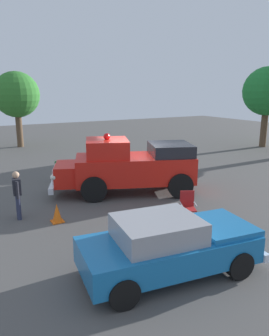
{
  "coord_description": "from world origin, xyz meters",
  "views": [
    {
      "loc": [
        -6.75,
        -12.22,
        4.37
      ],
      "look_at": [
        -0.15,
        -0.43,
        1.08
      ],
      "focal_mm": 34.91,
      "sensor_mm": 36.0,
      "label": 1
    }
  ],
  "objects_px": {
    "classic_hot_rod": "(170,244)",
    "spectator_standing": "(17,192)",
    "oak_tree_distant": "(16,95)",
    "lawn_chair_by_car": "(61,170)",
    "lawn_chair_spare": "(188,204)",
    "traffic_cone": "(57,213)",
    "vintage_fire_truck": "(129,165)",
    "oak_tree_left": "(267,92)"
  },
  "relations": [
    {
      "from": "classic_hot_rod",
      "to": "spectator_standing",
      "type": "height_order",
      "value": "spectator_standing"
    },
    {
      "from": "vintage_fire_truck",
      "to": "lawn_chair_spare",
      "type": "height_order",
      "value": "vintage_fire_truck"
    },
    {
      "from": "lawn_chair_by_car",
      "to": "spectator_standing",
      "type": "xyz_separation_m",
      "value": [
        -2.65,
        -3.78,
        0.37
      ]
    },
    {
      "from": "oak_tree_left",
      "to": "lawn_chair_spare",
      "type": "bearing_deg",
      "value": -148.35
    },
    {
      "from": "oak_tree_distant",
      "to": "traffic_cone",
      "type": "xyz_separation_m",
      "value": [
        -1.74,
        -15.84,
        -3.6
      ]
    },
    {
      "from": "vintage_fire_truck",
      "to": "oak_tree_distant",
      "type": "height_order",
      "value": "oak_tree_distant"
    },
    {
      "from": "vintage_fire_truck",
      "to": "spectator_standing",
      "type": "xyz_separation_m",
      "value": [
        -4.7,
        -0.72,
        -0.23
      ]
    },
    {
      "from": "lawn_chair_spare",
      "to": "lawn_chair_by_car",
      "type": "bearing_deg",
      "value": 108.84
    },
    {
      "from": "spectator_standing",
      "to": "oak_tree_distant",
      "type": "height_order",
      "value": "oak_tree_distant"
    },
    {
      "from": "vintage_fire_truck",
      "to": "lawn_chair_by_car",
      "type": "xyz_separation_m",
      "value": [
        -2.05,
        3.06,
        -0.61
      ]
    },
    {
      "from": "lawn_chair_by_car",
      "to": "oak_tree_distant",
      "type": "height_order",
      "value": "oak_tree_distant"
    },
    {
      "from": "vintage_fire_truck",
      "to": "oak_tree_distant",
      "type": "bearing_deg",
      "value": 97.61
    },
    {
      "from": "oak_tree_distant",
      "to": "oak_tree_left",
      "type": "bearing_deg",
      "value": -29.19
    },
    {
      "from": "lawn_chair_spare",
      "to": "traffic_cone",
      "type": "height_order",
      "value": "lawn_chair_spare"
    },
    {
      "from": "vintage_fire_truck",
      "to": "traffic_cone",
      "type": "xyz_separation_m",
      "value": [
        -3.64,
        -1.66,
        -0.89
      ]
    },
    {
      "from": "lawn_chair_by_car",
      "to": "spectator_standing",
      "type": "relative_size",
      "value": 0.61
    },
    {
      "from": "spectator_standing",
      "to": "oak_tree_distant",
      "type": "distance_m",
      "value": 15.45
    },
    {
      "from": "classic_hot_rod",
      "to": "lawn_chair_spare",
      "type": "distance_m",
      "value": 3.38
    },
    {
      "from": "vintage_fire_truck",
      "to": "classic_hot_rod",
      "type": "relative_size",
      "value": 1.39
    },
    {
      "from": "oak_tree_left",
      "to": "vintage_fire_truck",
      "type": "bearing_deg",
      "value": -160.71
    },
    {
      "from": "vintage_fire_truck",
      "to": "lawn_chair_spare",
      "type": "bearing_deg",
      "value": -86.13
    },
    {
      "from": "lawn_chair_spare",
      "to": "traffic_cone",
      "type": "xyz_separation_m",
      "value": [
        -3.89,
        2.04,
        -0.28
      ]
    },
    {
      "from": "spectator_standing",
      "to": "oak_tree_distant",
      "type": "relative_size",
      "value": 0.3
    },
    {
      "from": "lawn_chair_spare",
      "to": "oak_tree_left",
      "type": "relative_size",
      "value": 0.17
    },
    {
      "from": "spectator_standing",
      "to": "oak_tree_left",
      "type": "bearing_deg",
      "value": 16.78
    },
    {
      "from": "oak_tree_distant",
      "to": "traffic_cone",
      "type": "relative_size",
      "value": 8.88
    },
    {
      "from": "oak_tree_left",
      "to": "traffic_cone",
      "type": "distance_m",
      "value": 19.67
    },
    {
      "from": "classic_hot_rod",
      "to": "lawn_chair_by_car",
      "type": "relative_size",
      "value": 4.47
    },
    {
      "from": "classic_hot_rod",
      "to": "spectator_standing",
      "type": "bearing_deg",
      "value": 115.46
    },
    {
      "from": "spectator_standing",
      "to": "lawn_chair_spare",
      "type": "bearing_deg",
      "value": -30.99
    },
    {
      "from": "lawn_chair_spare",
      "to": "spectator_standing",
      "type": "bearing_deg",
      "value": 149.01
    },
    {
      "from": "lawn_chair_by_car",
      "to": "oak_tree_left",
      "type": "distance_m",
      "value": 16.99
    },
    {
      "from": "traffic_cone",
      "to": "lawn_chair_spare",
      "type": "bearing_deg",
      "value": -27.64
    },
    {
      "from": "traffic_cone",
      "to": "oak_tree_left",
      "type": "bearing_deg",
      "value": 20.36
    },
    {
      "from": "classic_hot_rod",
      "to": "oak_tree_left",
      "type": "height_order",
      "value": "oak_tree_left"
    },
    {
      "from": "vintage_fire_truck",
      "to": "oak_tree_left",
      "type": "xyz_separation_m",
      "value": [
        14.44,
        5.06,
        2.95
      ]
    },
    {
      "from": "vintage_fire_truck",
      "to": "traffic_cone",
      "type": "relative_size",
      "value": 9.97
    },
    {
      "from": "classic_hot_rod",
      "to": "oak_tree_distant",
      "type": "distance_m",
      "value": 20.49
    },
    {
      "from": "vintage_fire_truck",
      "to": "oak_tree_distant",
      "type": "distance_m",
      "value": 14.56
    },
    {
      "from": "vintage_fire_truck",
      "to": "oak_tree_left",
      "type": "relative_size",
      "value": 1.06
    },
    {
      "from": "spectator_standing",
      "to": "lawn_chair_by_car",
      "type": "bearing_deg",
      "value": 55.01
    },
    {
      "from": "classic_hot_rod",
      "to": "vintage_fire_truck",
      "type": "bearing_deg",
      "value": 70.41
    }
  ]
}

